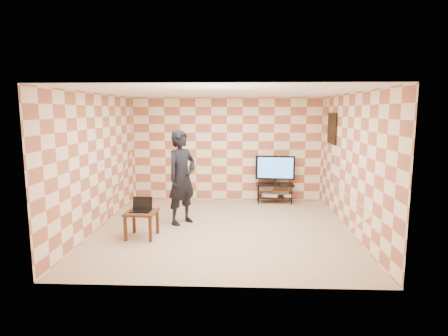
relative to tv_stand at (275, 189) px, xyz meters
The scene contains 14 objects.
floor 2.57m from the tv_stand, 119.12° to the right, with size 5.00×5.00×0.00m, color tan.
wall_back 1.61m from the tv_stand, 167.57° to the left, with size 5.00×0.02×2.70m, color beige.
wall_front 4.98m from the tv_stand, 104.70° to the right, with size 5.00×0.02×2.70m, color beige.
wall_left 4.46m from the tv_stand, 149.23° to the right, with size 0.02×5.00×2.70m, color beige.
wall_right 2.74m from the tv_stand, 60.50° to the right, with size 0.02×5.00×2.70m, color beige.
ceiling 3.46m from the tv_stand, 119.12° to the right, with size 5.00×5.00×0.02m, color white.
wall_art 2.12m from the tv_stand, 28.82° to the right, with size 0.04×0.72×0.72m.
tv_stand is the anchor object (origin of this frame).
tv 0.54m from the tv_stand, 84.33° to the right, with size 1.00×0.22×0.72m.
dvd_player 0.19m from the tv_stand, 165.87° to the left, with size 0.39×0.28×0.07m, color silver.
game_console 0.39m from the tv_stand, ahead, with size 0.21×0.16×0.05m, color silver.
side_table 3.90m from the tv_stand, 134.59° to the right, with size 0.59×0.59×0.50m.
laptop 3.88m from the tv_stand, 135.06° to the right, with size 0.38×0.30×0.25m.
person 2.88m from the tv_stand, 138.60° to the right, with size 0.72×0.47×1.96m, color black.
Camera 1 is at (0.31, -7.24, 2.35)m, focal length 30.00 mm.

